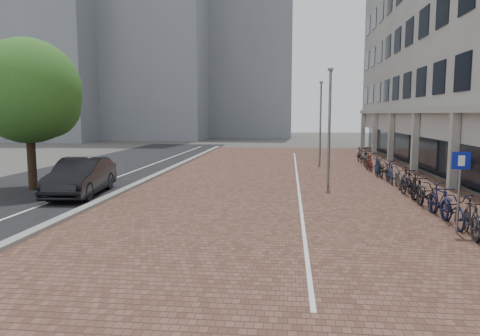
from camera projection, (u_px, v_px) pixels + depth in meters
name	position (u px, v px, depth m)	size (l,w,h in m)	color
ground	(212.00, 253.00, 10.49)	(140.00, 140.00, 0.00)	#474442
plaza_brick	(293.00, 180.00, 22.11)	(14.50, 42.00, 0.04)	brown
street_asphalt	(81.00, 177.00, 23.31)	(8.00, 50.00, 0.03)	black
curb	(154.00, 177.00, 22.88)	(0.35, 42.00, 0.14)	gray
lane_line	(118.00, 177.00, 23.09)	(0.12, 44.00, 0.00)	white
parking_line	(297.00, 179.00, 22.09)	(0.10, 30.00, 0.00)	white
bg_towers	(167.00, 32.00, 58.66)	(33.00, 23.00, 32.00)	gray
car_dark	(81.00, 177.00, 17.86)	(1.59, 4.57, 1.51)	black
parking_sign	(460.00, 180.00, 12.01)	(0.47, 0.09, 2.25)	slate
lamp_near	(329.00, 129.00, 19.83)	(0.12, 0.12, 5.19)	slate
lamp_far	(320.00, 124.00, 29.00)	(0.12, 0.12, 5.27)	slate
street_tree	(32.00, 94.00, 18.93)	(4.41, 4.41, 6.42)	#382619
bike_row	(394.00, 175.00, 20.23)	(1.12, 21.43, 1.05)	black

